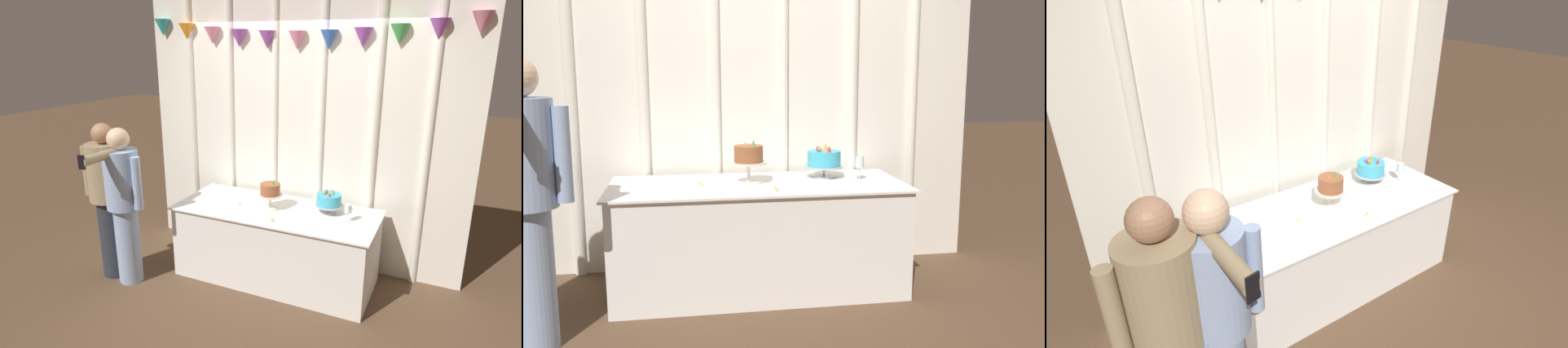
# 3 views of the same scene
# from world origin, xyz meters

# --- Properties ---
(ground_plane) EXTENTS (24.00, 24.00, 0.00)m
(ground_plane) POSITION_xyz_m (0.00, 0.00, 0.00)
(ground_plane) COLOR brown
(draped_curtain) EXTENTS (3.44, 0.17, 2.81)m
(draped_curtain) POSITION_xyz_m (0.00, 0.62, 1.50)
(draped_curtain) COLOR white
(draped_curtain) RESTS_ON ground_plane
(cake_table) EXTENTS (1.97, 0.84, 0.74)m
(cake_table) POSITION_xyz_m (0.00, 0.10, 0.37)
(cake_table) COLOR white
(cake_table) RESTS_ON ground_plane
(cake_display_nearleft) EXTENTS (0.25, 0.25, 0.30)m
(cake_display_nearleft) POSITION_xyz_m (-0.06, 0.09, 0.92)
(cake_display_nearleft) COLOR silver
(cake_display_nearleft) RESTS_ON cake_table
(cake_display_nearright) EXTENTS (0.27, 0.27, 0.24)m
(cake_display_nearright) POSITION_xyz_m (0.49, 0.23, 0.87)
(cake_display_nearright) COLOR #B2B2B7
(cake_display_nearright) RESTS_ON cake_table
(wine_glass) EXTENTS (0.06, 0.06, 0.17)m
(wine_glass) POSITION_xyz_m (0.70, 0.09, 0.86)
(wine_glass) COLOR silver
(wine_glass) RESTS_ON cake_table
(tealight_far_left) EXTENTS (0.04, 0.04, 0.03)m
(tealight_far_left) POSITION_xyz_m (-0.39, 0.06, 0.75)
(tealight_far_left) COLOR beige
(tealight_far_left) RESTS_ON cake_table
(tealight_near_left) EXTENTS (0.04, 0.04, 0.04)m
(tealight_near_left) POSITION_xyz_m (0.07, -0.18, 0.75)
(tealight_near_left) COLOR beige
(tealight_near_left) RESTS_ON cake_table
(guest_man_pink_jacket) EXTENTS (0.49, 0.37, 1.56)m
(guest_man_pink_jacket) POSITION_xyz_m (-1.30, -0.57, 0.85)
(guest_man_pink_jacket) COLOR #93ADD6
(guest_man_pink_jacket) RESTS_ON ground_plane
(guest_girl_blue_dress) EXTENTS (0.52, 0.68, 1.58)m
(guest_girl_blue_dress) POSITION_xyz_m (-1.52, -0.54, 0.86)
(guest_girl_blue_dress) COLOR #282D38
(guest_girl_blue_dress) RESTS_ON ground_plane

